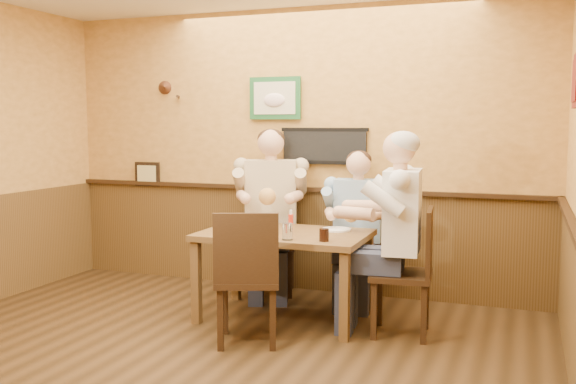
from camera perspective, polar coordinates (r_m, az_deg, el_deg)
name	(u,v)px	position (r m, az deg, el deg)	size (l,w,h in m)	color
room	(192,121)	(4.22, -8.49, 6.29)	(5.02, 5.03, 2.81)	black
dining_table	(285,243)	(5.47, -0.31, -4.54)	(1.40, 0.90, 0.75)	brown
chair_back_left	(271,242)	(6.31, -1.49, -4.49)	(0.47, 0.47, 1.02)	#322010
chair_back_right	(358,256)	(6.01, 6.24, -5.65)	(0.41, 0.41, 0.89)	#322010
chair_right_end	(401,272)	(5.17, 10.04, -6.99)	(0.47, 0.47, 1.01)	#322010
chair_near_side	(248,276)	(4.92, -3.60, -7.48)	(0.47, 0.47, 1.03)	#322010
diner_tan_shirt	(271,220)	(6.28, -1.50, -2.53)	(0.67, 0.67, 1.45)	beige
diner_blue_polo	(358,235)	(5.98, 6.26, -3.85)	(0.59, 0.59, 1.28)	#84A5C6
diner_white_elder	(402,245)	(5.12, 10.09, -4.63)	(0.67, 0.67, 1.45)	white
water_glass_left	(251,227)	(5.39, -3.28, -3.08)	(0.08, 0.08, 0.12)	white
water_glass_mid	(287,232)	(5.09, -0.05, -3.54)	(0.09, 0.09, 0.13)	white
cola_tumbler	(324,235)	(5.04, 3.22, -3.83)	(0.08, 0.08, 0.10)	black
hot_sauce_bottle	(291,222)	(5.43, 0.25, -2.70)	(0.04, 0.04, 0.17)	red
salt_shaker	(269,226)	(5.47, -1.73, -3.07)	(0.04, 0.04, 0.09)	white
pepper_shaker	(269,226)	(5.46, -1.68, -3.07)	(0.04, 0.04, 0.10)	black
plate_far_left	(264,226)	(5.74, -2.11, -3.03)	(0.23, 0.23, 0.02)	white
plate_far_right	(336,229)	(5.56, 4.33, -3.33)	(0.25, 0.25, 0.02)	white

